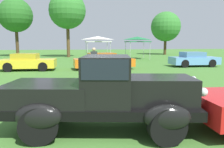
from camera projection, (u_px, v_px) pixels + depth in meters
ground_plane at (87, 130)px, 5.09m from camera, size 120.00×120.00×0.00m
feature_pickup_truck at (103, 93)px, 4.94m from camera, size 4.41×2.39×1.70m
show_car_yellow at (27, 62)px, 15.94m from camera, size 3.93×1.85×1.22m
show_car_orange at (104, 61)px, 16.71m from camera, size 4.59×2.03×1.22m
show_car_skyblue at (194, 59)px, 18.56m from camera, size 3.95×1.82×1.22m
spectator_by_row at (94, 60)px, 13.63m from camera, size 0.41×0.26×1.69m
canopy_tent_left_field at (98, 39)px, 25.08m from camera, size 2.79×2.79×2.71m
canopy_tent_center_field at (137, 39)px, 26.67m from camera, size 2.64×2.64×2.71m
treeline_mid_left at (16, 15)px, 31.50m from camera, size 4.77×4.77×8.24m
treeline_center at (67, 11)px, 29.76m from camera, size 4.94×4.94×8.75m
treeline_mid_right at (166, 27)px, 36.46m from camera, size 4.85×4.85×7.03m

